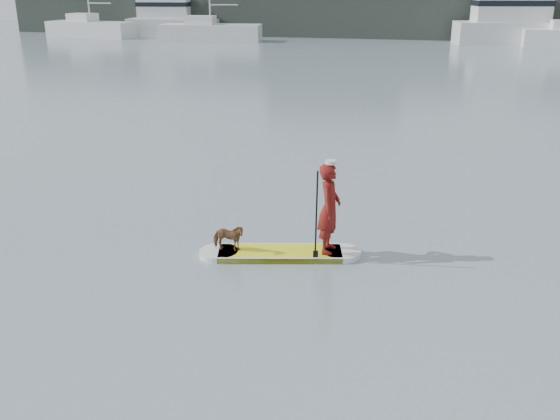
% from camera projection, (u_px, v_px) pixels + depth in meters
% --- Properties ---
extents(ground, '(140.00, 140.00, 0.00)m').
position_uv_depth(ground, '(394.00, 238.00, 13.61)').
color(ground, slate).
rests_on(ground, ground).
extents(paddleboard, '(3.23, 1.40, 0.12)m').
position_uv_depth(paddleboard, '(280.00, 253.00, 12.70)').
color(paddleboard, yellow).
rests_on(paddleboard, ground).
extents(paddler, '(0.44, 0.67, 1.83)m').
position_uv_depth(paddler, '(329.00, 208.00, 12.36)').
color(paddler, maroon).
rests_on(paddler, paddleboard).
extents(white_cap, '(0.22, 0.22, 0.07)m').
position_uv_depth(white_cap, '(331.00, 162.00, 12.03)').
color(white_cap, silver).
rests_on(white_cap, paddler).
extents(dog, '(0.69, 0.34, 0.57)m').
position_uv_depth(dog, '(228.00, 238.00, 12.59)').
color(dog, brown).
rests_on(dog, paddleboard).
extents(paddle, '(0.10, 0.30, 2.00)m').
position_uv_depth(paddle, '(316.00, 225.00, 12.14)').
color(paddle, black).
rests_on(paddle, ground).
extents(sailboat_a, '(9.20, 3.85, 12.97)m').
position_uv_depth(sailboat_a, '(90.00, 28.00, 62.27)').
color(sailboat_a, silver).
rests_on(sailboat_a, ground).
extents(sailboat_b, '(9.61, 3.99, 13.86)m').
position_uv_depth(sailboat_b, '(210.00, 30.00, 58.21)').
color(sailboat_b, silver).
rests_on(sailboat_b, ground).
extents(motor_yacht_a, '(12.10, 5.78, 6.97)m').
position_uv_depth(motor_yacht_a, '(517.00, 21.00, 55.31)').
color(motor_yacht_a, silver).
rests_on(motor_yacht_a, ground).
extents(motor_yacht_b, '(9.74, 4.42, 6.20)m').
position_uv_depth(motor_yacht_b, '(170.00, 18.00, 63.80)').
color(motor_yacht_b, silver).
rests_on(motor_yacht_b, ground).
extents(shore_mass, '(90.00, 6.00, 6.00)m').
position_uv_depth(shore_mass, '(437.00, 6.00, 60.85)').
color(shore_mass, black).
rests_on(shore_mass, ground).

